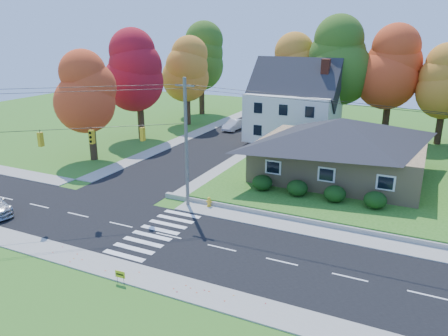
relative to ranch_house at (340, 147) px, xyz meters
name	(u,v)px	position (x,y,z in m)	size (l,w,h in m)	color
ground	(168,236)	(-8.00, -16.00, -3.27)	(120.00, 120.00, 0.00)	#3D7923
road_main	(168,236)	(-8.00, -16.00, -3.26)	(90.00, 8.00, 0.02)	black
road_cross	(226,139)	(-16.00, 10.00, -3.25)	(8.00, 44.00, 0.02)	black
sidewalk_north	(203,209)	(-8.00, -11.00, -3.23)	(90.00, 2.00, 0.08)	#9C9A90
sidewalk_south	(122,271)	(-8.00, -21.00, -3.23)	(90.00, 2.00, 0.08)	#9C9A90
lawn	(401,171)	(5.00, 5.00, -3.02)	(30.00, 30.00, 0.50)	#3D7923
ranch_house	(340,147)	(0.00, 0.00, 0.00)	(14.60, 10.60, 5.40)	tan
colonial_house	(294,106)	(-7.96, 12.00, 1.32)	(10.40, 8.40, 9.60)	silver
hedge_row	(316,191)	(-0.50, -6.20, -2.13)	(10.70, 1.70, 1.27)	#163A10
traffic_infrastructure	(175,157)	(-8.15, -14.65, 1.88)	(38.10, 10.66, 10.00)	#666059
tree_lot_0	(294,69)	(-10.00, 18.00, 5.04)	(6.72, 6.72, 12.51)	#3F2A19
tree_lot_1	(340,61)	(-4.00, 17.00, 6.35)	(7.84, 7.84, 14.60)	#3F2A19
tree_lot_2	(392,67)	(2.00, 18.00, 5.70)	(7.28, 7.28, 13.56)	#3F2A19
tree_lot_3	(446,82)	(8.00, 17.00, 4.39)	(6.16, 6.16, 11.47)	#3F2A19
tree_west_0	(88,92)	(-25.00, -4.00, 3.89)	(6.16, 6.16, 11.47)	#3F2A19
tree_west_1	(138,71)	(-26.00, 6.00, 5.20)	(7.28, 7.28, 13.56)	#3F2A19
tree_west_2	(187,70)	(-25.00, 16.00, 4.54)	(6.72, 6.72, 12.51)	#3F2A19
tree_west_3	(201,57)	(-27.00, 24.00, 5.85)	(7.84, 7.84, 14.60)	#3F2A19
white_car	(234,125)	(-17.34, 15.32, -2.54)	(1.50, 4.31, 1.42)	silver
fire_hydrant	(209,202)	(-7.84, -10.37, -2.86)	(0.48, 0.37, 0.84)	gold
yard_sign	(120,275)	(-7.25, -22.03, -2.72)	(0.61, 0.07, 0.77)	black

